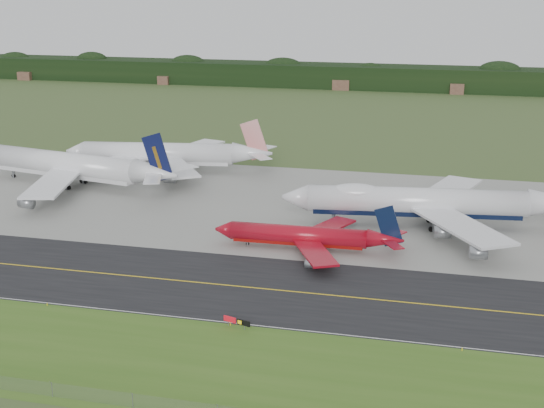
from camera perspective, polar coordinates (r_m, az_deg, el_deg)
The scene contains 16 objects.
ground at distance 146.24m, azimuth -0.61°, elevation -5.77°, with size 600.00×600.00×0.00m, color #3B5427.
grass_verge at distance 115.91m, azimuth -5.00°, elevation -12.13°, with size 400.00×30.00×0.01m, color #365F1C.
taxiway at distance 142.66m, azimuth -1.01°, elevation -6.36°, with size 400.00×32.00×0.02m, color black.
apron at distance 193.27m, azimuth 3.13°, elevation -0.19°, with size 400.00×78.00×0.01m, color gray.
taxiway_centreline at distance 142.65m, azimuth -1.01°, elevation -6.35°, with size 400.00×0.40×0.00m, color gold.
taxiway_edge_line at distance 129.03m, azimuth -2.78°, elevation -8.94°, with size 400.00×0.25×0.00m, color silver.
perimeter_fence at distance 104.81m, azimuth -7.35°, elevation -14.87°, with size 320.00×0.10×320.00m.
horizon_treeline at distance 409.30m, azimuth 9.03°, elevation 9.29°, with size 700.00×25.00×12.00m.
jet_ba_747 at distance 179.12m, azimuth 11.62°, elevation 0.13°, with size 69.95×57.51×17.59m.
jet_red_737 at distance 161.49m, azimuth 2.77°, elevation -2.44°, with size 40.83×33.38×11.05m.
jet_navy_gold at distance 217.67m, azimuth -14.72°, elevation 2.77°, with size 68.08×58.45×17.65m.
jet_star_tail at distance 228.60m, azimuth -7.75°, elevation 3.74°, with size 62.60×51.83×16.53m.
taxiway_sign at distance 126.95m, azimuth -2.68°, elevation -8.81°, with size 4.95×1.66×1.70m.
edge_marker_left at distance 141.10m, azimuth -16.57°, elevation -7.25°, with size 0.16×0.16×0.50m, color yellow.
edge_marker_center at distance 128.23m, azimuth -3.16°, elevation -9.01°, with size 0.16×0.16×0.50m, color yellow.
edge_marker_right at distance 123.63m, azimuth 14.12°, elevation -10.55°, with size 0.16×0.16×0.50m, color yellow.
Camera 1 is at (33.63, -131.08, 55.44)m, focal length 50.00 mm.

